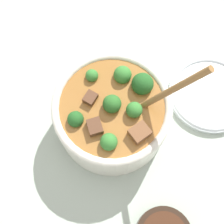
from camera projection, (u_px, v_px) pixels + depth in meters
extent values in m
plane|color=#ADBCAD|center=(112.00, 123.00, 0.69)|extent=(4.00, 4.00, 0.00)
cylinder|color=white|center=(112.00, 115.00, 0.65)|extent=(0.23, 0.23, 0.10)
torus|color=white|center=(112.00, 106.00, 0.60)|extent=(0.23, 0.23, 0.02)
cylinder|color=#9E662D|center=(112.00, 112.00, 0.63)|extent=(0.21, 0.21, 0.07)
sphere|color=#387F33|center=(134.00, 110.00, 0.58)|extent=(0.03, 0.03, 0.03)
cylinder|color=#6B9956|center=(133.00, 114.00, 0.60)|extent=(0.01, 0.01, 0.01)
sphere|color=#387F33|center=(92.00, 76.00, 0.61)|extent=(0.03, 0.03, 0.03)
cylinder|color=#6B9956|center=(92.00, 80.00, 0.63)|extent=(0.01, 0.01, 0.01)
sphere|color=#387F33|center=(123.00, 75.00, 0.61)|extent=(0.04, 0.04, 0.04)
cylinder|color=#6B9956|center=(122.00, 81.00, 0.63)|extent=(0.01, 0.01, 0.02)
sphere|color=#2D6B28|center=(112.00, 106.00, 0.58)|extent=(0.04, 0.04, 0.04)
cylinder|color=#6B9956|center=(112.00, 111.00, 0.61)|extent=(0.01, 0.01, 0.02)
sphere|color=#235B23|center=(76.00, 119.00, 0.58)|extent=(0.03, 0.03, 0.03)
cylinder|color=#6B9956|center=(77.00, 123.00, 0.60)|extent=(0.01, 0.01, 0.01)
sphere|color=#387F33|center=(109.00, 142.00, 0.56)|extent=(0.03, 0.03, 0.03)
cylinder|color=#6B9956|center=(109.00, 145.00, 0.58)|extent=(0.01, 0.01, 0.01)
sphere|color=#235B23|center=(142.00, 84.00, 0.60)|extent=(0.04, 0.04, 0.04)
cylinder|color=#6B9956|center=(141.00, 91.00, 0.63)|extent=(0.02, 0.02, 0.02)
cube|color=brown|center=(139.00, 133.00, 0.57)|extent=(0.04, 0.04, 0.03)
cube|color=brown|center=(95.00, 127.00, 0.58)|extent=(0.03, 0.03, 0.02)
cube|color=brown|center=(90.00, 99.00, 0.60)|extent=(0.03, 0.03, 0.02)
ellipsoid|color=olive|center=(142.00, 106.00, 0.60)|extent=(0.04, 0.03, 0.01)
cylinder|color=olive|center=(172.00, 90.00, 0.53)|extent=(0.10, 0.03, 0.15)
cylinder|color=white|center=(209.00, 94.00, 0.71)|extent=(0.19, 0.19, 0.01)
torus|color=white|center=(210.00, 93.00, 0.71)|extent=(0.18, 0.18, 0.01)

